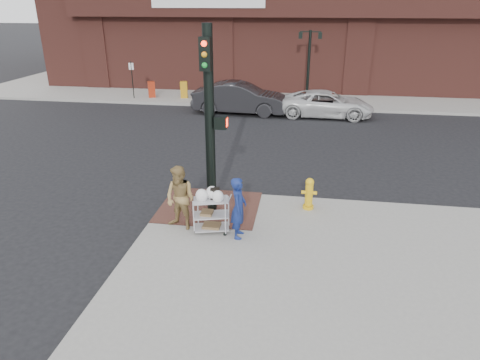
% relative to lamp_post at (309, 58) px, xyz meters
% --- Properties ---
extents(ground, '(220.00, 220.00, 0.00)m').
position_rel_lamp_post_xyz_m(ground, '(-2.00, -16.00, -2.62)').
color(ground, black).
rests_on(ground, ground).
extents(sidewalk_far, '(65.00, 36.00, 0.15)m').
position_rel_lamp_post_xyz_m(sidewalk_far, '(10.50, 16.00, -2.54)').
color(sidewalk_far, gray).
rests_on(sidewalk_far, ground).
extents(brick_curb_ramp, '(2.80, 2.40, 0.01)m').
position_rel_lamp_post_xyz_m(brick_curb_ramp, '(-2.60, -15.10, -2.46)').
color(brick_curb_ramp, '#502C25').
rests_on(brick_curb_ramp, sidewalk_near).
extents(lamp_post, '(1.32, 0.22, 4.00)m').
position_rel_lamp_post_xyz_m(lamp_post, '(0.00, 0.00, 0.00)').
color(lamp_post, black).
rests_on(lamp_post, sidewalk_far).
extents(parking_sign, '(0.05, 0.05, 2.20)m').
position_rel_lamp_post_xyz_m(parking_sign, '(-10.50, -1.00, -1.37)').
color(parking_sign, black).
rests_on(parking_sign, sidewalk_far).
extents(traffic_signal_pole, '(0.61, 0.51, 5.00)m').
position_rel_lamp_post_xyz_m(traffic_signal_pole, '(-2.48, -15.23, 0.21)').
color(traffic_signal_pole, black).
rests_on(traffic_signal_pole, sidewalk_near).
extents(woman_blue, '(0.38, 0.58, 1.58)m').
position_rel_lamp_post_xyz_m(woman_blue, '(-1.51, -16.61, -1.68)').
color(woman_blue, navy).
rests_on(woman_blue, sidewalk_near).
extents(pedestrian_tan, '(1.00, 0.89, 1.70)m').
position_rel_lamp_post_xyz_m(pedestrian_tan, '(-3.05, -16.40, -1.62)').
color(pedestrian_tan, olive).
rests_on(pedestrian_tan, sidewalk_near).
extents(sedan_dark, '(5.13, 1.97, 1.67)m').
position_rel_lamp_post_xyz_m(sedan_dark, '(-3.54, -3.27, -1.78)').
color(sedan_dark, black).
rests_on(sedan_dark, ground).
extents(minivan_white, '(4.88, 2.36, 1.34)m').
position_rel_lamp_post_xyz_m(minivan_white, '(1.06, -3.26, -1.95)').
color(minivan_white, silver).
rests_on(minivan_white, ground).
extents(utility_cart, '(0.97, 0.69, 1.21)m').
position_rel_lamp_post_xyz_m(utility_cart, '(-2.23, -16.46, -1.92)').
color(utility_cart, '#ACABB1').
rests_on(utility_cart, sidewalk_near).
extents(fire_hydrant, '(0.44, 0.31, 0.93)m').
position_rel_lamp_post_xyz_m(fire_hydrant, '(0.21, -14.75, -1.99)').
color(fire_hydrant, gold).
rests_on(fire_hydrant, sidewalk_near).
extents(newsbox_red, '(0.52, 0.50, 0.96)m').
position_rel_lamp_post_xyz_m(newsbox_red, '(-9.47, -0.62, -1.99)').
color(newsbox_red, '#A12A12').
rests_on(newsbox_red, sidewalk_far).
extents(newsbox_yellow, '(0.48, 0.45, 0.99)m').
position_rel_lamp_post_xyz_m(newsbox_yellow, '(-7.45, -0.47, -1.97)').
color(newsbox_yellow, '#C48815').
rests_on(newsbox_yellow, sidewalk_far).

